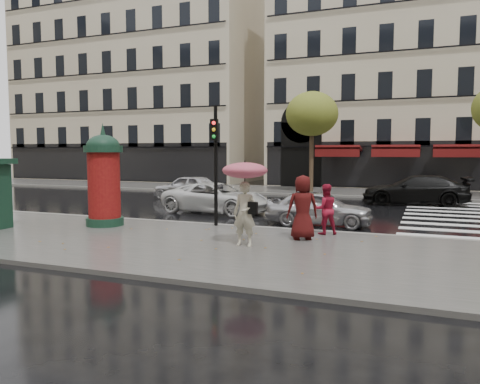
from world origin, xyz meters
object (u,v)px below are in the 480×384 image
at_px(woman_umbrella, 245,189).
at_px(woman_red, 325,209).
at_px(car_far_silver, 188,187).
at_px(man_burgundy, 303,207).
at_px(traffic_light, 215,154).
at_px(car_silver, 319,208).
at_px(car_black, 415,190).
at_px(morris_column, 104,177).
at_px(car_white, 216,198).

xyz_separation_m(woman_umbrella, woman_red, (1.69, 2.67, -0.79)).
bearing_deg(car_far_silver, man_burgundy, 48.59).
height_order(traffic_light, car_far_silver, traffic_light).
height_order(woman_umbrella, car_silver, woman_umbrella).
bearing_deg(car_black, car_far_silver, -87.02).
distance_m(woman_red, morris_column, 7.80).
xyz_separation_m(traffic_light, car_far_silver, (-5.86, 8.83, -1.96)).
bearing_deg(car_silver, woman_umbrella, 166.40).
height_order(morris_column, car_white, morris_column).
xyz_separation_m(man_burgundy, car_silver, (-0.27, 3.58, -0.42)).
relative_size(car_silver, car_black, 0.74).
height_order(car_silver, car_white, car_white).
bearing_deg(woman_umbrella, car_white, 120.48).
relative_size(woman_red, car_silver, 0.41).
height_order(woman_umbrella, man_burgundy, woman_umbrella).
xyz_separation_m(traffic_light, car_silver, (3.23, 2.19, -2.01)).
bearing_deg(car_far_silver, traffic_light, 39.68).
distance_m(morris_column, car_far_silver, 10.48).
xyz_separation_m(woman_umbrella, traffic_light, (-2.25, 2.91, 0.97)).
distance_m(man_burgundy, car_silver, 3.62).
relative_size(man_burgundy, morris_column, 0.53).
bearing_deg(man_burgundy, woman_umbrella, 24.00).
bearing_deg(car_silver, car_black, -22.67).
xyz_separation_m(car_silver, car_white, (-5.05, 1.82, 0.02)).
height_order(woman_red, car_silver, woman_red).
relative_size(morris_column, car_black, 0.69).
relative_size(traffic_light, car_black, 0.80).
xyz_separation_m(man_burgundy, traffic_light, (-3.50, 1.39, 1.59)).
bearing_deg(car_black, woman_red, -18.50).
xyz_separation_m(woman_red, car_black, (2.40, 11.05, -0.15)).
relative_size(traffic_light, car_white, 0.86).
xyz_separation_m(woman_red, traffic_light, (-3.94, 0.24, 1.75)).
bearing_deg(car_silver, traffic_light, 121.36).
bearing_deg(morris_column, woman_red, 8.35).
relative_size(man_burgundy, car_white, 0.39).
distance_m(traffic_light, car_white, 4.83).
relative_size(traffic_light, car_silver, 1.08).
xyz_separation_m(woman_umbrella, car_black, (4.09, 13.73, -0.94)).
relative_size(woman_umbrella, car_far_silver, 0.58).
bearing_deg(woman_red, man_burgundy, 40.30).
bearing_deg(car_white, woman_red, -120.49).
height_order(woman_red, car_white, woman_red).
xyz_separation_m(car_silver, car_black, (3.12, 8.62, 0.10)).
height_order(woman_umbrella, car_white, woman_umbrella).
bearing_deg(woman_umbrella, car_far_silver, 124.64).
bearing_deg(car_white, car_far_silver, 45.86).
distance_m(car_white, car_black, 10.63).
height_order(car_silver, car_black, car_black).
xyz_separation_m(man_burgundy, car_white, (-5.32, 5.40, -0.40)).
height_order(car_black, car_far_silver, car_black).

